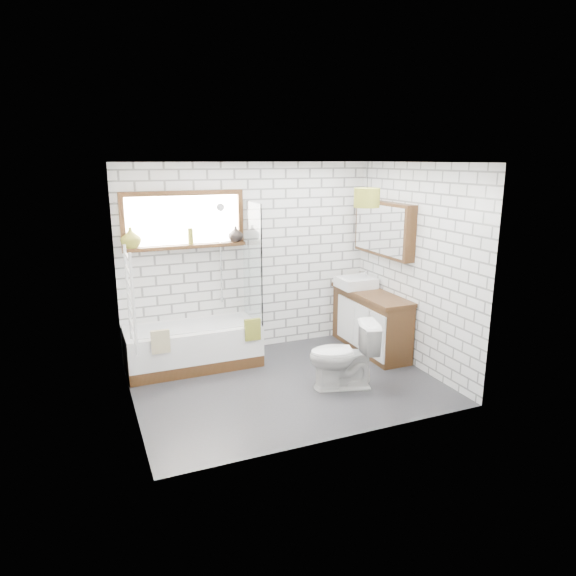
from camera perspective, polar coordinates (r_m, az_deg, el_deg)
name	(u,v)px	position (r m, az deg, el deg)	size (l,w,h in m)	color
floor	(286,384)	(6.06, -0.17, -10.62)	(3.40, 2.60, 0.01)	#262629
ceiling	(286,162)	(5.50, -0.19, 13.84)	(3.40, 2.60, 0.01)	white
wall_back	(249,258)	(6.85, -4.35, 3.29)	(3.40, 0.01, 2.50)	white
wall_front	(343,310)	(4.51, 6.15, -2.48)	(3.40, 0.01, 2.50)	white
wall_left	(126,294)	(5.26, -17.61, -0.66)	(0.01, 2.60, 2.50)	white
wall_right	(415,267)	(6.48, 13.91, 2.29)	(0.01, 2.60, 2.50)	white
window	(184,220)	(6.51, -11.49, 7.39)	(1.52, 0.16, 0.68)	#331D0E
towel_radiator	(131,299)	(5.28, -17.08, -1.14)	(0.06, 0.52, 1.00)	white
mirror_cabinet	(383,229)	(6.85, 10.56, 6.49)	(0.16, 1.20, 0.70)	#331D0E
shower_riser	(221,254)	(6.68, -7.51, 3.80)	(0.02, 0.02, 1.30)	silver
bathtub	(193,346)	(6.56, -10.49, -6.37)	(1.63, 0.72, 0.53)	white
shower_screen	(252,262)	(6.48, -4.01, 2.92)	(0.02, 0.72, 1.50)	white
towel_green	(252,330)	(6.31, -3.97, -4.63)	(0.20, 0.05, 0.27)	olive
towel_beige	(160,342)	(6.07, -13.99, -5.80)	(0.21, 0.05, 0.27)	tan
vanity	(371,321)	(7.03, 9.17, -3.68)	(0.46, 1.41, 0.81)	#331D0E
basin	(356,283)	(7.14, 7.56, 0.61)	(0.48, 0.42, 0.14)	white
tap	(366,277)	(7.21, 8.68, 1.24)	(0.03, 0.03, 0.17)	silver
toilet	(343,355)	(5.86, 6.14, -7.46)	(0.76, 0.43, 0.77)	white
vase_olive	(131,239)	(6.42, -17.06, 5.19)	(0.24, 0.24, 0.25)	olive
vase_dark	(236,235)	(6.67, -5.84, 5.84)	(0.19, 0.19, 0.20)	black
bottle	(191,238)	(6.52, -10.77, 5.49)	(0.06, 0.06, 0.20)	olive
pendant	(367,198)	(6.08, 8.74, 9.88)	(0.30, 0.30, 0.22)	olive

